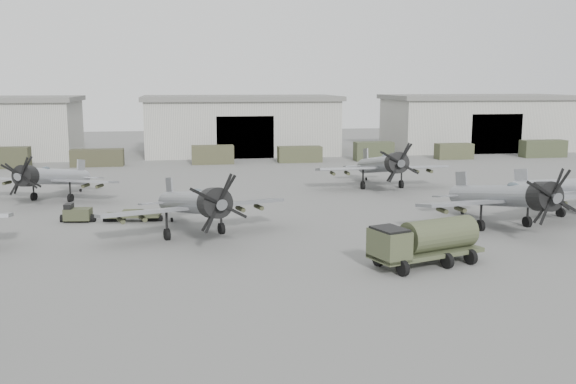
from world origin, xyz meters
name	(u,v)px	position (x,y,z in m)	size (l,w,h in m)	color
ground	(338,269)	(0.00, 0.00, 0.00)	(220.00, 220.00, 0.00)	#565553
hangar_center	(241,125)	(0.00, 61.96, 4.37)	(29.00, 14.80, 8.70)	#B4B3A8
hangar_right	(477,122)	(38.00, 61.96, 4.37)	(29.00, 14.80, 8.70)	#B4B3A8
support_truck_1	(8,158)	(-30.64, 50.00, 1.32)	(5.30, 2.20, 2.64)	#373825
support_truck_2	(97,158)	(-19.70, 50.00, 1.10)	(6.64, 2.20, 2.20)	#383724
support_truck_3	(213,155)	(-4.87, 50.00, 1.22)	(5.53, 2.20, 2.44)	#404029
support_truck_4	(300,154)	(6.88, 50.00, 1.06)	(5.92, 2.20, 2.13)	#3F412B
support_truck_5	(374,151)	(17.28, 50.00, 1.29)	(5.30, 2.20, 2.58)	#383E29
support_truck_6	(454,151)	(29.04, 50.00, 1.09)	(5.12, 2.20, 2.17)	#41442C
support_truck_7	(543,149)	(42.68, 50.00, 1.23)	(6.47, 2.20, 2.45)	#393F29
aircraft_mid_1	(195,203)	(-8.02, 9.23, 2.42)	(13.28, 11.95, 5.32)	gray
aircraft_mid_2	(507,197)	(14.70, 7.99, 2.45)	(13.59, 12.23, 5.40)	gray
aircraft_far_0	(50,177)	(-20.74, 25.20, 2.23)	(12.14, 10.96, 4.90)	#9EA1A7
aircraft_far_1	(383,165)	(11.27, 26.92, 2.47)	(13.48, 12.13, 5.42)	gray
fuel_tanker	(425,240)	(5.30, -0.04, 1.57)	(7.46, 4.77, 2.73)	#3F452D
tug_trailer	(99,215)	(-15.36, 15.54, 0.56)	(7.48, 2.28, 1.48)	#363A26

